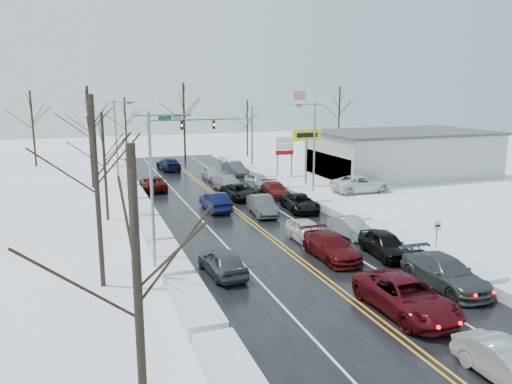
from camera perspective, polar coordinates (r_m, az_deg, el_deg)
name	(u,v)px	position (r m, az deg, el deg)	size (l,w,h in m)	color
ground	(267,234)	(35.86, 1.22, -4.86)	(160.00, 160.00, 0.00)	white
road_surface	(257,227)	(37.66, 0.15, -4.03)	(14.00, 84.00, 0.01)	black
snow_bank_left	(156,237)	(35.95, -11.39, -5.06)	(1.72, 72.00, 0.65)	silver
snow_bank_right	(346,219)	(40.74, 10.29, -3.01)	(1.72, 72.00, 0.65)	silver
traffic_signal_mast	(213,128)	(62.30, -4.88, 7.34)	(13.28, 0.39, 8.00)	slate
tires_plus_sign	(307,139)	(53.45, 5.80, 6.06)	(3.20, 0.34, 6.00)	slate
used_vehicles_sign	(285,148)	(59.09, 3.29, 5.01)	(2.20, 0.22, 4.65)	slate
speed_limit_sign	(437,231)	(32.71, 19.98, -4.26)	(0.55, 0.09, 2.35)	slate
flagpole	(294,121)	(68.01, 4.37, 8.10)	(1.87, 1.20, 10.00)	silver
dealership_building	(402,153)	(62.25, 16.30, 4.29)	(20.40, 12.40, 5.30)	#A8A7A3
streetlight_ne	(312,142)	(47.09, 6.46, 5.67)	(3.20, 0.25, 9.00)	slate
streetlight_sw	(155,177)	(28.84, -11.50, 1.64)	(3.20, 0.25, 9.00)	slate
streetlight_nw	(118,135)	(56.50, -15.51, 6.33)	(3.20, 0.25, 9.00)	slate
tree_left_a	(136,252)	(12.84, -13.58, -6.67)	(3.60, 3.60, 9.00)	#2D231C
tree_left_b	(95,155)	(26.37, -17.95, 4.05)	(4.00, 4.00, 10.00)	#2D231C
tree_left_c	(103,145)	(40.42, -17.04, 5.12)	(3.40, 3.40, 8.50)	#2D231C
tree_left_d	(89,117)	(54.24, -18.56, 8.08)	(4.20, 4.20, 10.50)	#2D231C
tree_left_e	(91,118)	(66.27, -18.38, 8.05)	(3.80, 3.80, 9.50)	#2D231C
tree_far_a	(32,114)	(72.47, -24.26, 8.17)	(4.00, 4.00, 10.00)	#2D231C
tree_far_b	(125,117)	(73.51, -14.72, 8.31)	(3.60, 3.60, 9.00)	#2D231C
tree_far_c	(184,107)	(72.58, -8.25, 9.63)	(4.40, 4.40, 11.00)	#2D231C
tree_far_d	(247,117)	(76.67, -1.01, 8.55)	(3.40, 3.40, 8.50)	#2D231C
tree_far_e	(339,106)	(83.47, 9.51, 9.62)	(4.20, 4.20, 10.50)	#2D231C
queued_car_1	(506,382)	(21.02, 26.66, -18.84)	(1.47, 4.20, 1.38)	#97999F
queued_car_2	(405,313)	(24.95, 16.67, -13.06)	(2.71, 5.87, 1.63)	#480911
queued_car_3	(331,258)	(31.34, 8.54, -7.49)	(2.09, 5.15, 1.49)	#47090B
queued_car_4	(307,242)	(34.24, 5.84, -5.74)	(1.80, 4.47, 1.52)	silver
queued_car_5	(262,215)	(41.36, 0.72, -2.59)	(1.67, 4.78, 1.58)	#3E4043
queued_car_6	(239,199)	(47.15, -1.95, -0.80)	(2.29, 4.96, 1.38)	black
queued_car_7	(228,190)	(51.17, -3.23, 0.19)	(2.18, 5.36, 1.55)	#94969B
queued_car_8	(212,179)	(57.45, -5.09, 1.44)	(1.70, 4.23, 1.44)	#A8AAB0
queued_car_11	(444,287)	(28.51, 20.67, -10.13)	(2.26, 5.56, 1.61)	#393B3D
queued_car_12	(384,256)	(32.36, 14.46, -7.11)	(1.86, 4.62, 1.57)	black
queued_car_13	(351,237)	(35.87, 10.79, -5.07)	(1.44, 4.14, 1.36)	#94979B
queued_car_14	(300,211)	(42.86, 5.06, -2.13)	(2.34, 5.07, 1.41)	black
queued_car_15	(276,197)	(48.16, 2.25, -0.53)	(1.92, 4.72, 1.37)	#4D0D0A
queued_car_16	(259,188)	(52.07, 0.29, 0.41)	(1.86, 4.63, 1.58)	#989A9F
queued_car_17	(235,175)	(60.07, -2.44, 1.94)	(1.68, 4.82, 1.59)	#404345
oncoming_car_0	(215,211)	(42.84, -4.66, -2.12)	(1.68, 4.81, 1.59)	black
oncoming_car_1	(154,190)	(52.27, -11.62, 0.21)	(2.45, 5.31, 1.48)	#490C09
oncoming_car_2	(169,170)	(64.57, -9.93, 2.46)	(2.23, 5.48, 1.59)	black
oncoming_car_3	(222,274)	(28.48, -3.85, -9.38)	(1.79, 4.44, 1.51)	#3E4144
parked_car_0	(361,192)	(51.35, 11.91, -0.01)	(2.82, 6.12, 1.70)	white
parked_car_1	(357,180)	(57.75, 11.42, 1.31)	(2.05, 5.04, 1.46)	#3A3C3E
parked_car_2	(319,174)	(61.39, 7.23, 2.07)	(1.82, 4.53, 1.54)	#AFB1B7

